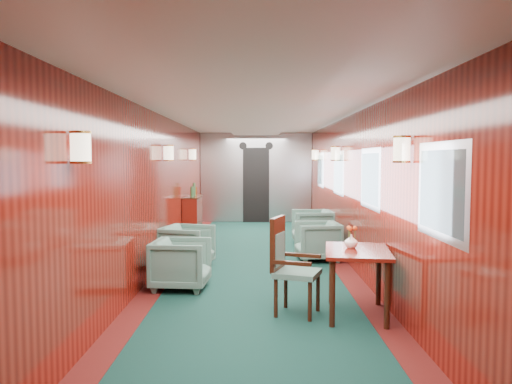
# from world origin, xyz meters

# --- Properties ---
(room) EXTENTS (12.00, 12.10, 2.40)m
(room) POSITION_xyz_m (0.00, 0.00, 1.63)
(room) COLOR #0E322A
(room) RESTS_ON ground
(bulkhead) EXTENTS (2.98, 0.17, 2.39)m
(bulkhead) POSITION_xyz_m (0.00, 5.91, 1.18)
(bulkhead) COLOR #A8ABAF
(bulkhead) RESTS_ON ground
(windows_right) EXTENTS (0.02, 8.60, 0.80)m
(windows_right) POSITION_xyz_m (1.49, 0.25, 1.45)
(windows_right) COLOR silver
(windows_right) RESTS_ON ground
(wall_sconces) EXTENTS (2.97, 7.97, 0.25)m
(wall_sconces) POSITION_xyz_m (0.00, 0.57, 1.79)
(wall_sconces) COLOR beige
(wall_sconces) RESTS_ON ground
(dining_table) EXTENTS (0.81, 1.05, 0.73)m
(dining_table) POSITION_xyz_m (1.10, -2.14, 0.61)
(dining_table) COLOR maroon
(dining_table) RESTS_ON ground
(side_chair) EXTENTS (0.60, 0.62, 1.07)m
(side_chair) POSITION_xyz_m (0.36, -2.07, 0.58)
(side_chair) COLOR #1F4A44
(side_chair) RESTS_ON ground
(credenza) EXTENTS (0.32, 1.03, 1.20)m
(credenza) POSITION_xyz_m (-1.34, 2.99, 0.47)
(credenza) COLOR maroon
(credenza) RESTS_ON ground
(flower_vase) EXTENTS (0.16, 0.16, 0.15)m
(flower_vase) POSITION_xyz_m (1.05, -2.05, 0.80)
(flower_vase) COLOR white
(flower_vase) RESTS_ON dining_table
(armchair_left_near) EXTENTS (0.77, 0.76, 0.66)m
(armchair_left_near) POSITION_xyz_m (-0.98, -1.02, 0.33)
(armchair_left_near) COLOR #1F4A44
(armchair_left_near) RESTS_ON ground
(armchair_left_far) EXTENTS (0.89, 0.88, 0.67)m
(armchair_left_far) POSITION_xyz_m (-1.08, 0.25, 0.33)
(armchair_left_far) COLOR #1F4A44
(armchair_left_far) RESTS_ON ground
(armchair_right_near) EXTENTS (0.77, 0.75, 0.65)m
(armchair_right_near) POSITION_xyz_m (1.04, 0.81, 0.33)
(armchair_right_near) COLOR #1F4A44
(armchair_right_near) RESTS_ON ground
(armchair_right_far) EXTENTS (0.80, 0.78, 0.70)m
(armchair_right_far) POSITION_xyz_m (1.12, 2.29, 0.35)
(armchair_right_far) COLOR #1F4A44
(armchair_right_far) RESTS_ON ground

